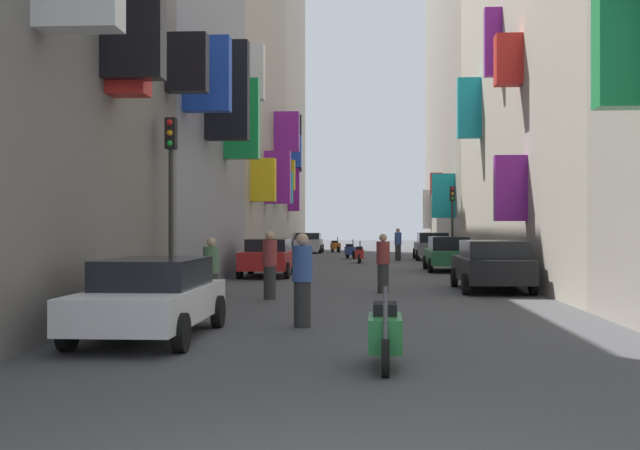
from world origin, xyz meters
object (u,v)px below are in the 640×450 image
object	(u,v)px
traffic_light_near_corner	(452,211)
parked_car_silver	(309,242)
pedestrian_crossing	(398,244)
parked_car_green	(448,253)
pedestrian_far_away	(211,272)
scooter_green	(385,333)
parked_car_white	(152,296)
pedestrian_mid_street	(302,280)
parked_car_black	(491,264)
traffic_light_far_corner	(171,178)
scooter_blue	(351,251)
scooter_red	(360,254)
parked_car_grey	(432,246)
pedestrian_near_left	(270,265)
parked_car_red	(268,256)
pedestrian_near_right	(383,263)
scooter_orange	(335,246)

from	to	relation	value
traffic_light_near_corner	parked_car_silver	bearing A→B (deg)	120.35
pedestrian_crossing	parked_car_silver	bearing A→B (deg)	116.04
traffic_light_near_corner	parked_car_green	bearing A→B (deg)	-97.65
pedestrian_far_away	scooter_green	bearing A→B (deg)	-62.71
parked_car_white	parked_car_silver	bearing A→B (deg)	90.64
parked_car_silver	pedestrian_mid_street	world-z (taller)	pedestrian_mid_street
parked_car_black	traffic_light_near_corner	bearing A→B (deg)	87.48
traffic_light_far_corner	scooter_blue	bearing A→B (deg)	81.98
scooter_red	traffic_light_near_corner	size ratio (longest dim) A/B	0.46
parked_car_silver	traffic_light_near_corner	xyz separation A→B (m)	(8.55, -14.60, 1.95)
parked_car_grey	pedestrian_near_left	xyz separation A→B (m)	(-6.22, -23.90, 0.09)
parked_car_white	scooter_red	distance (m)	27.26
scooter_blue	traffic_light_far_corner	world-z (taller)	traffic_light_far_corner
parked_car_white	parked_car_green	bearing A→B (deg)	70.49
parked_car_silver	parked_car_green	distance (m)	23.21
parked_car_red	scooter_green	xyz separation A→B (m)	(3.98, -18.71, -0.29)
pedestrian_near_right	scooter_green	bearing A→B (deg)	-91.09
parked_car_black	scooter_orange	world-z (taller)	parked_car_black
parked_car_red	scooter_orange	bearing A→B (deg)	86.83
parked_car_grey	parked_car_black	xyz separation A→B (m)	(-0.04, -20.98, -0.02)
scooter_orange	pedestrian_far_away	distance (m)	37.94
scooter_orange	pedestrian_crossing	size ratio (longest dim) A/B	1.05
parked_car_silver	scooter_orange	bearing A→B (deg)	27.36
parked_car_red	pedestrian_mid_street	bearing A→B (deg)	-80.23
parked_car_grey	parked_car_red	world-z (taller)	parked_car_grey
scooter_blue	pedestrian_near_left	bearing A→B (deg)	-93.58
parked_car_green	scooter_blue	xyz separation A→B (m)	(-4.38, 12.32, -0.30)
parked_car_silver	parked_car_grey	bearing A→B (deg)	-54.55
parked_car_silver	parked_car_green	xyz separation A→B (m)	(7.56, -21.94, 0.01)
traffic_light_far_corner	scooter_orange	bearing A→B (deg)	86.23
parked_car_silver	pedestrian_mid_street	xyz separation A→B (m)	(2.92, -40.43, 0.13)
pedestrian_crossing	parked_car_red	bearing A→B (deg)	-111.62
parked_car_black	pedestrian_near_left	bearing A→B (deg)	-154.65
scooter_orange	scooter_blue	world-z (taller)	same
parked_car_black	traffic_light_far_corner	size ratio (longest dim) A/B	0.97
parked_car_grey	scooter_orange	size ratio (longest dim) A/B	2.13
parked_car_silver	parked_car_green	world-z (taller)	parked_car_green
parked_car_silver	traffic_light_far_corner	distance (m)	36.57
scooter_green	pedestrian_near_left	distance (m)	10.00
parked_car_green	pedestrian_near_left	bearing A→B (deg)	-114.70
parked_car_silver	parked_car_grey	xyz separation A→B (m)	(7.83, -10.99, 0.04)
parked_car_grey	pedestrian_near_right	xyz separation A→B (m)	(-3.23, -21.84, 0.04)
parked_car_black	traffic_light_far_corner	xyz separation A→B (m)	(-8.38, -4.53, 2.28)
scooter_green	pedestrian_crossing	xyz separation A→B (m)	(1.49, 32.50, 0.44)
parked_car_grey	parked_car_red	bearing A→B (deg)	-116.68
scooter_blue	pedestrian_near_left	size ratio (longest dim) A/B	1.03
scooter_green	traffic_light_near_corner	world-z (taller)	traffic_light_near_corner
parked_car_black	scooter_blue	size ratio (longest dim) A/B	2.40
scooter_red	pedestrian_far_away	world-z (taller)	pedestrian_far_away
parked_car_red	pedestrian_crossing	distance (m)	14.83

